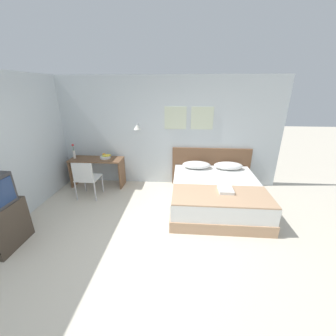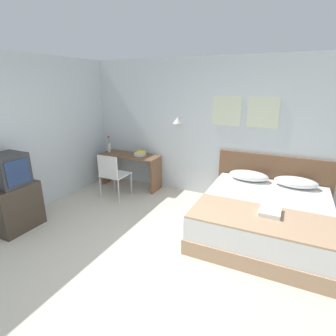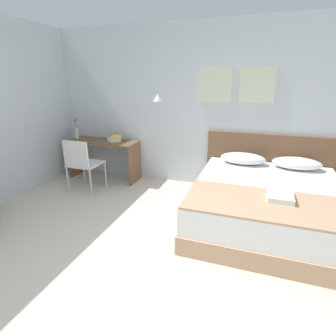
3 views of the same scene
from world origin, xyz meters
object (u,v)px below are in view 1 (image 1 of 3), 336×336
object	(u,v)px
desk_chair	(86,177)
fruit_bowl	(105,157)
pillow_left	(196,165)
desk	(97,166)
throw_blanket	(221,195)
folded_towel_near_foot	(226,190)
headboard	(211,167)
pillow_right	(228,166)
bed	(216,194)
tv_stand	(1,226)
flower_vase	(74,153)

from	to	relation	value
desk_chair	fruit_bowl	size ratio (longest dim) A/B	3.12
pillow_left	desk	bearing A→B (deg)	179.89
throw_blanket	pillow_left	bearing A→B (deg)	105.55
pillow_left	fruit_bowl	xyz separation A→B (m)	(-2.26, 0.05, 0.14)
pillow_left	folded_towel_near_foot	bearing A→B (deg)	-68.74
desk_chair	headboard	bearing A→B (deg)	18.50
pillow_left	pillow_right	world-z (taller)	same
desk	fruit_bowl	world-z (taller)	fruit_bowl
bed	pillow_left	xyz separation A→B (m)	(-0.38, 0.78, 0.36)
pillow_right	desk	xyz separation A→B (m)	(-3.24, 0.00, -0.11)
pillow_right	headboard	bearing A→B (deg)	145.41
throw_blanket	folded_towel_near_foot	distance (m)	0.18
headboard	throw_blanket	xyz separation A→B (m)	(0.00, -1.62, 0.07)
bed	desk_chair	world-z (taller)	desk_chair
pillow_right	desk	world-z (taller)	desk
fruit_bowl	headboard	bearing A→B (deg)	4.63
tv_stand	desk_chair	bearing A→B (deg)	67.31
desk	headboard	bearing A→B (deg)	5.11
flower_vase	fruit_bowl	bearing A→B (deg)	3.66
pillow_right	throw_blanket	distance (m)	1.41
bed	throw_blanket	size ratio (longest dim) A/B	1.14
headboard	flower_vase	world-z (taller)	flower_vase
pillow_left	fruit_bowl	size ratio (longest dim) A/B	2.37
folded_towel_near_foot	desk_chair	xyz separation A→B (m)	(-2.93, 0.53, -0.07)
bed	desk_chair	size ratio (longest dim) A/B	2.26
desk	tv_stand	distance (m)	2.36
throw_blanket	fruit_bowl	world-z (taller)	fruit_bowl
fruit_bowl	pillow_right	bearing A→B (deg)	-0.89
pillow_right	folded_towel_near_foot	xyz separation A→B (m)	(-0.28, -1.22, -0.03)
throw_blanket	tv_stand	bearing A→B (deg)	-165.46
folded_towel_near_foot	flower_vase	world-z (taller)	flower_vase
throw_blanket	desk_chair	xyz separation A→B (m)	(-2.84, 0.67, -0.02)
pillow_left	desk	xyz separation A→B (m)	(-2.48, 0.00, -0.11)
headboard	desk_chair	distance (m)	2.99
pillow_right	throw_blanket	xyz separation A→B (m)	(-0.38, -1.36, -0.07)
bed	desk_chair	distance (m)	2.85
fruit_bowl	throw_blanket	bearing A→B (deg)	-28.04
desk	fruit_bowl	distance (m)	0.34
bed	tv_stand	distance (m)	3.80
desk_chair	pillow_right	bearing A→B (deg)	12.08
flower_vase	tv_stand	bearing A→B (deg)	-92.24
folded_towel_near_foot	tv_stand	bearing A→B (deg)	-163.74
bed	flower_vase	distance (m)	3.55
folded_towel_near_foot	fruit_bowl	world-z (taller)	fruit_bowl
desk	flower_vase	xyz separation A→B (m)	(-0.55, -0.01, 0.35)
headboard	pillow_left	distance (m)	0.48
fruit_bowl	flower_vase	xyz separation A→B (m)	(-0.77, -0.05, 0.10)
pillow_right	fruit_bowl	xyz separation A→B (m)	(-3.02, 0.05, 0.14)
pillow_left	tv_stand	xyz separation A→B (m)	(-3.12, -2.27, -0.27)
desk	folded_towel_near_foot	bearing A→B (deg)	-22.47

